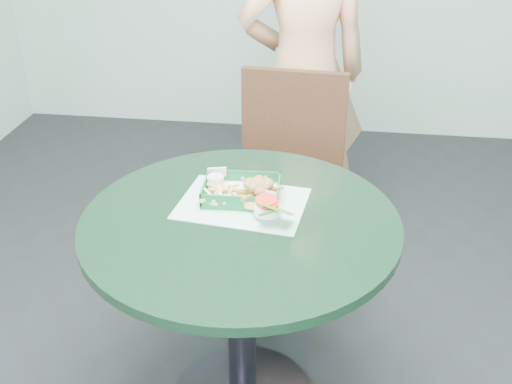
# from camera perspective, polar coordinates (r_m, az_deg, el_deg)

# --- Properties ---
(cafe_table) EXTENTS (0.95, 0.95, 0.75)m
(cafe_table) POSITION_cam_1_polar(r_m,az_deg,el_deg) (1.88, -1.43, -7.40)
(cafe_table) COLOR #292831
(cafe_table) RESTS_ON floor
(dining_chair) EXTENTS (0.45, 0.45, 0.93)m
(dining_chair) POSITION_cam_1_polar(r_m,az_deg,el_deg) (2.58, 3.27, 2.29)
(dining_chair) COLOR black
(dining_chair) RESTS_ON floor
(diner_person) EXTENTS (0.77, 0.62, 1.84)m
(diner_person) POSITION_cam_1_polar(r_m,az_deg,el_deg) (2.76, 4.66, 12.71)
(diner_person) COLOR tan
(diner_person) RESTS_ON floor
(placemat) EXTENTS (0.41, 0.33, 0.00)m
(placemat) POSITION_cam_1_polar(r_m,az_deg,el_deg) (1.85, -1.29, -1.62)
(placemat) COLOR #A3DBD4
(placemat) RESTS_ON cafe_table
(food_basket) EXTENTS (0.24, 0.17, 0.05)m
(food_basket) POSITION_cam_1_polar(r_m,az_deg,el_deg) (1.88, -1.37, -0.65)
(food_basket) COLOR #0E5B2D
(food_basket) RESTS_ON placemat
(crab_sandwich) EXTENTS (0.13, 0.13, 0.08)m
(crab_sandwich) POSITION_cam_1_polar(r_m,az_deg,el_deg) (1.82, 0.13, -0.34)
(crab_sandwich) COLOR #F3C64A
(crab_sandwich) RESTS_ON food_basket
(fries_pile) EXTENTS (0.13, 0.14, 0.04)m
(fries_pile) POSITION_cam_1_polar(r_m,az_deg,el_deg) (1.84, -3.29, -0.60)
(fries_pile) COLOR #DDCB6F
(fries_pile) RESTS_ON food_basket
(sauce_ramekin) EXTENTS (0.05, 0.05, 0.03)m
(sauce_ramekin) POSITION_cam_1_polar(r_m,az_deg,el_deg) (1.89, -3.81, 0.68)
(sauce_ramekin) COLOR silver
(sauce_ramekin) RESTS_ON food_basket
(garnish_cup) EXTENTS (0.12, 0.11, 0.05)m
(garnish_cup) POSITION_cam_1_polar(r_m,az_deg,el_deg) (1.75, 1.11, -2.10)
(garnish_cup) COLOR white
(garnish_cup) RESTS_ON food_basket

